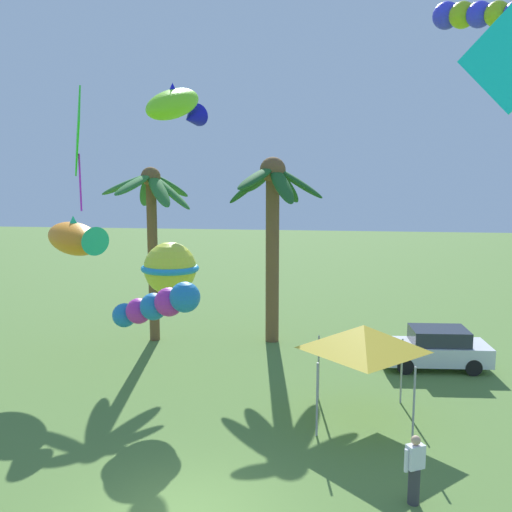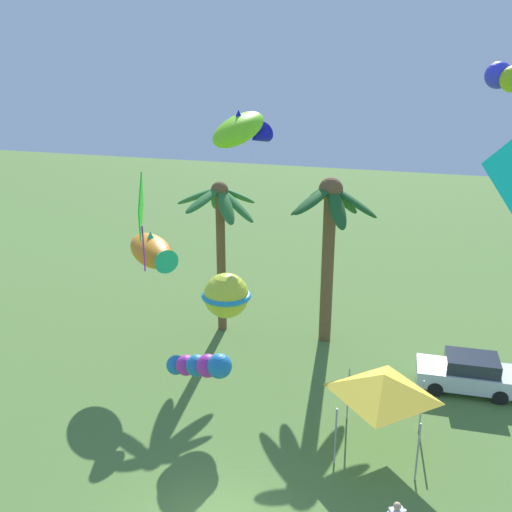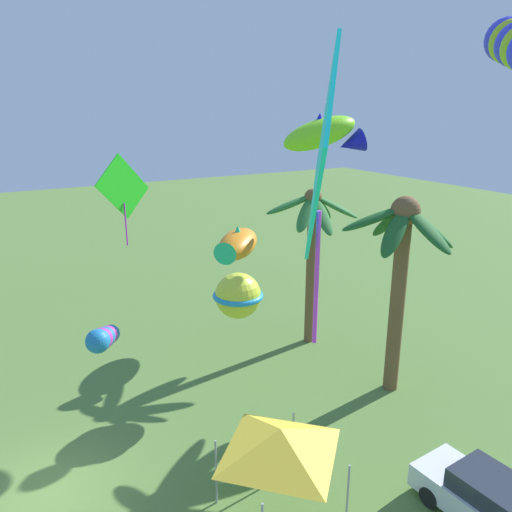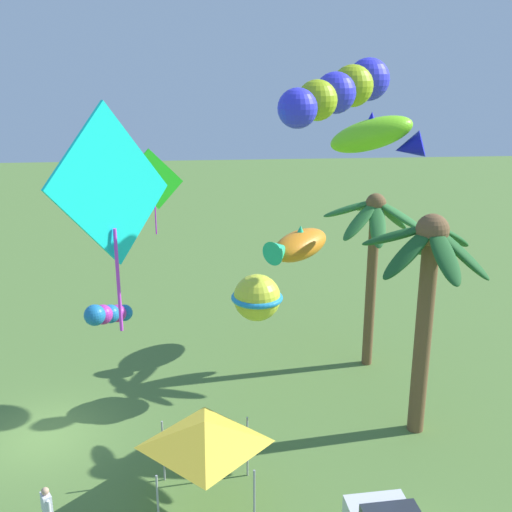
# 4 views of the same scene
# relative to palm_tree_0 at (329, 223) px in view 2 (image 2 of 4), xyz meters

# --- Properties ---
(palm_tree_0) EXTENTS (4.19, 4.21, 7.87)m
(palm_tree_0) POSITION_rel_palm_tree_0_xyz_m (0.00, 0.00, 0.00)
(palm_tree_0) COLOR brown
(palm_tree_0) RESTS_ON ground
(palm_tree_1) EXTENTS (4.01, 4.01, 7.46)m
(palm_tree_1) POSITION_rel_palm_tree_0_xyz_m (-5.06, -0.49, -0.09)
(palm_tree_1) COLOR brown
(palm_tree_1) RESTS_ON ground
(parked_car_0) EXTENTS (4.00, 1.96, 1.51)m
(parked_car_0) POSITION_rel_palm_tree_0_xyz_m (6.38, -2.64, -5.03)
(parked_car_0) COLOR silver
(parked_car_0) RESTS_ON ground
(festival_tent) EXTENTS (2.86, 2.86, 2.85)m
(festival_tent) POSITION_rel_palm_tree_0_xyz_m (3.40, -7.43, -3.31)
(festival_tent) COLOR #9E9EA3
(festival_tent) RESTS_ON ground
(kite_ball_0) EXTENTS (2.76, 2.76, 1.77)m
(kite_ball_0) POSITION_rel_palm_tree_0_xyz_m (-2.93, -5.39, -1.74)
(kite_ball_0) COLOR yellow
(kite_fish_1) EXTENTS (3.62, 3.56, 1.61)m
(kite_fish_1) POSITION_rel_palm_tree_0_xyz_m (-7.19, -3.25, -1.02)
(kite_fish_1) COLOR orange
(kite_fish_2) EXTENTS (2.53, 3.82, 2.01)m
(kite_fish_2) POSITION_rel_palm_tree_0_xyz_m (-3.80, -0.95, 4.10)
(kite_fish_2) COLOR #82ED20
(kite_tube_4) EXTENTS (2.43, 1.41, 1.35)m
(kite_tube_4) POSITION_rel_palm_tree_0_xyz_m (-1.76, -10.72, -1.72)
(kite_tube_4) COLOR #1D74B6
(kite_diamond_6) EXTENTS (1.07, 2.12, 3.27)m
(kite_diamond_6) POSITION_rel_palm_tree_0_xyz_m (-4.30, -9.11, 2.48)
(kite_diamond_6) COLOR #2AEB25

